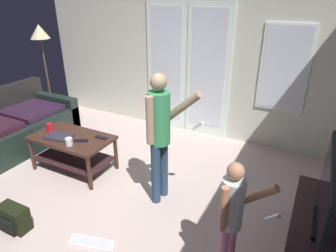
% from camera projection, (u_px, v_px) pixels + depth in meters
% --- Properties ---
extents(ground_plane, '(5.21, 4.70, 0.02)m').
position_uv_depth(ground_plane, '(94.00, 201.00, 3.50)').
color(ground_plane, '#C0AAA2').
extents(wall_back_with_doors, '(5.21, 0.09, 2.66)m').
position_uv_depth(wall_back_with_doors, '(183.00, 55.00, 4.81)').
color(wall_back_with_doors, beige).
rests_on(wall_back_with_doors, ground_plane).
extents(leather_couch, '(0.98, 1.91, 0.85)m').
position_uv_depth(leather_couch, '(10.00, 130.00, 4.57)').
color(leather_couch, black).
rests_on(leather_couch, ground_plane).
extents(coffee_table, '(1.07, 0.61, 0.49)m').
position_uv_depth(coffee_table, '(73.00, 146.00, 3.97)').
color(coffee_table, '#3A2219').
rests_on(coffee_table, ground_plane).
extents(tv_stand, '(0.41, 1.47, 0.45)m').
position_uv_depth(tv_stand, '(312.00, 245.00, 2.60)').
color(tv_stand, '#311C20').
rests_on(tv_stand, ground_plane).
extents(flat_screen_tv, '(0.08, 1.20, 0.63)m').
position_uv_depth(flat_screen_tv, '(326.00, 194.00, 2.38)').
color(flat_screen_tv, black).
rests_on(flat_screen_tv, tv_stand).
extents(person_adult, '(0.58, 0.41, 1.51)m').
position_uv_depth(person_adult, '(160.00, 129.00, 3.17)').
color(person_adult, '#293E56').
rests_on(person_adult, ground_plane).
extents(person_child, '(0.45, 0.30, 1.13)m').
position_uv_depth(person_child, '(232.00, 214.00, 2.31)').
color(person_child, pink).
rests_on(person_child, ground_plane).
extents(floor_lamp, '(0.33, 0.33, 1.72)m').
position_uv_depth(floor_lamp, '(41.00, 38.00, 5.16)').
color(floor_lamp, '#352724').
rests_on(floor_lamp, ground_plane).
extents(backpack, '(0.33, 0.20, 0.26)m').
position_uv_depth(backpack, '(14.00, 218.00, 3.04)').
color(backpack, black).
rests_on(backpack, ground_plane).
extents(loose_keyboard, '(0.46, 0.23, 0.02)m').
position_uv_depth(loose_keyboard, '(91.00, 242.00, 2.91)').
color(loose_keyboard, white).
rests_on(loose_keyboard, ground_plane).
extents(laptop_closed, '(0.37, 0.28, 0.02)m').
position_uv_depth(laptop_closed, '(59.00, 136.00, 3.89)').
color(laptop_closed, '#2D2836').
rests_on(laptop_closed, coffee_table).
extents(cup_near_edge, '(0.08, 0.08, 0.10)m').
position_uv_depth(cup_near_edge, '(50.00, 127.00, 4.07)').
color(cup_near_edge, red).
rests_on(cup_near_edge, coffee_table).
extents(cup_by_laptop, '(0.09, 0.09, 0.10)m').
position_uv_depth(cup_by_laptop, '(69.00, 142.00, 3.68)').
color(cup_by_laptop, white).
rests_on(cup_by_laptop, coffee_table).
extents(tv_remote_black, '(0.17, 0.12, 0.02)m').
position_uv_depth(tv_remote_black, '(81.00, 140.00, 3.79)').
color(tv_remote_black, black).
rests_on(tv_remote_black, coffee_table).
extents(dvd_remote_slim, '(0.17, 0.05, 0.02)m').
position_uv_depth(dvd_remote_slim, '(101.00, 137.00, 3.87)').
color(dvd_remote_slim, black).
rests_on(dvd_remote_slim, coffee_table).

